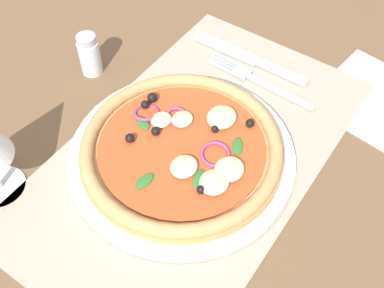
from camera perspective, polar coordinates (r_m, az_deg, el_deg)
name	(u,v)px	position (r cm, az deg, el deg)	size (l,w,h in cm)	color
ground_plane	(194,158)	(65.17, 0.29, -1.71)	(190.00, 140.00, 2.40)	brown
placemat	(194,152)	(64.05, 0.29, -0.97)	(51.85, 30.30, 0.40)	#A39984
plate	(182,156)	(62.74, -1.22, -1.39)	(29.51, 29.51, 1.14)	silver
pizza	(182,148)	(61.42, -1.14, -0.45)	(26.30, 26.30, 2.70)	tan
fork	(255,79)	(73.35, 7.45, 7.66)	(2.46, 18.05, 0.44)	#B2B5BA
knife	(248,57)	(76.73, 6.66, 10.17)	(2.06, 20.01, 0.62)	#B2B5BA
napkin	(373,98)	(75.45, 20.69, 5.18)	(15.92, 14.33, 0.36)	white
pepper_shaker	(89,55)	(74.34, -12.08, 10.32)	(3.20, 3.20, 6.70)	silver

